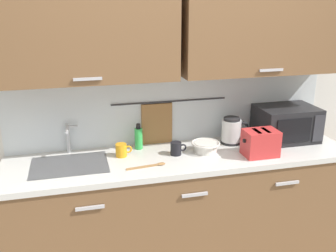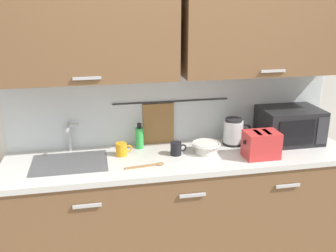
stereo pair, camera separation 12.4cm
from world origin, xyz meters
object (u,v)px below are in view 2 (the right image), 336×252
(mixing_bowl, at_px, (206,147))
(toaster, at_px, (261,144))
(electric_kettle, at_px, (234,132))
(dish_soap_bottle, at_px, (139,137))
(microwave, at_px, (290,125))
(mug_by_kettle, at_px, (176,149))
(mug_near_sink, at_px, (122,149))
(wooden_spoon, at_px, (150,165))

(mixing_bowl, relative_size, toaster, 0.84)
(electric_kettle, height_order, toaster, electric_kettle)
(dish_soap_bottle, height_order, mixing_bowl, dish_soap_bottle)
(mixing_bowl, bearing_deg, microwave, 7.64)
(electric_kettle, height_order, mug_by_kettle, electric_kettle)
(microwave, relative_size, toaster, 1.80)
(dish_soap_bottle, relative_size, mug_by_kettle, 1.63)
(microwave, xyz_separation_m, electric_kettle, (-0.45, 0.03, -0.03))
(toaster, bearing_deg, microwave, 35.69)
(mug_near_sink, height_order, mug_by_kettle, same)
(mug_near_sink, bearing_deg, microwave, 1.14)
(microwave, height_order, mixing_bowl, microwave)
(electric_kettle, relative_size, mixing_bowl, 1.06)
(toaster, xyz_separation_m, mug_by_kettle, (-0.58, 0.16, -0.05))
(electric_kettle, bearing_deg, toaster, -70.21)
(mug_near_sink, bearing_deg, dish_soap_bottle, 38.99)
(dish_soap_bottle, bearing_deg, mixing_bowl, -21.73)
(microwave, bearing_deg, electric_kettle, 176.06)
(dish_soap_bottle, distance_m, wooden_spoon, 0.35)
(mixing_bowl, relative_size, mug_by_kettle, 1.78)
(mixing_bowl, bearing_deg, mug_by_kettle, 178.99)
(microwave, relative_size, mug_by_kettle, 3.83)
(mixing_bowl, bearing_deg, dish_soap_bottle, 158.27)
(dish_soap_bottle, relative_size, toaster, 0.77)
(mixing_bowl, xyz_separation_m, toaster, (0.36, -0.16, 0.05))
(electric_kettle, xyz_separation_m, wooden_spoon, (-0.70, -0.28, -0.10))
(mixing_bowl, bearing_deg, toaster, -23.31)
(mug_near_sink, distance_m, wooden_spoon, 0.28)
(microwave, height_order, wooden_spoon, microwave)
(electric_kettle, bearing_deg, mug_near_sink, -176.24)
(mug_near_sink, height_order, mixing_bowl, mug_near_sink)
(dish_soap_bottle, bearing_deg, mug_by_kettle, -36.75)
(microwave, xyz_separation_m, toaster, (-0.35, -0.25, -0.04))
(mug_near_sink, distance_m, toaster, 1.00)
(mixing_bowl, distance_m, mug_by_kettle, 0.22)
(mixing_bowl, xyz_separation_m, wooden_spoon, (-0.44, -0.15, -0.04))
(microwave, bearing_deg, mug_near_sink, -178.86)
(microwave, height_order, toaster, microwave)
(microwave, height_order, mug_by_kettle, microwave)
(mug_by_kettle, height_order, wooden_spoon, mug_by_kettle)
(microwave, xyz_separation_m, mug_near_sink, (-1.32, -0.03, -0.09))
(dish_soap_bottle, xyz_separation_m, mug_by_kettle, (0.24, -0.18, -0.04))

